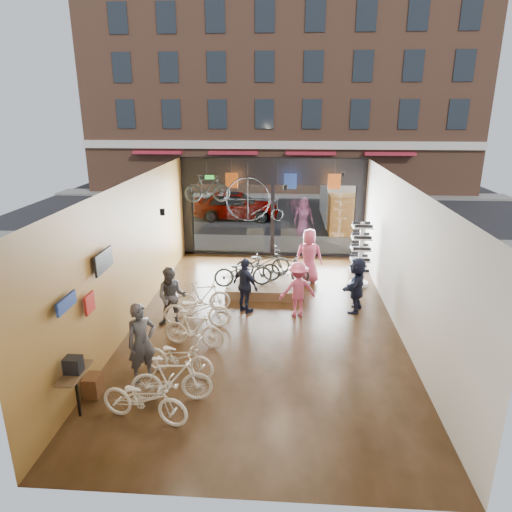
# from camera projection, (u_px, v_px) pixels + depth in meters

# --- Properties ---
(ground_plane) EXTENTS (7.00, 12.00, 0.04)m
(ground_plane) POSITION_uv_depth(u_px,v_px,m) (264.00, 322.00, 12.47)
(ground_plane) COLOR black
(ground_plane) RESTS_ON ground
(ceiling) EXTENTS (7.00, 12.00, 0.04)m
(ceiling) POSITION_uv_depth(u_px,v_px,m) (265.00, 181.00, 11.29)
(ceiling) COLOR black
(ceiling) RESTS_ON ground
(wall_left) EXTENTS (0.04, 12.00, 3.80)m
(wall_left) POSITION_uv_depth(u_px,v_px,m) (133.00, 252.00, 12.11)
(wall_left) COLOR #9E6B33
(wall_left) RESTS_ON ground
(wall_right) EXTENTS (0.04, 12.00, 3.80)m
(wall_right) POSITION_uv_depth(u_px,v_px,m) (402.00, 258.00, 11.65)
(wall_right) COLOR beige
(wall_right) RESTS_ON ground
(wall_back) EXTENTS (7.00, 0.04, 3.80)m
(wall_back) POSITION_uv_depth(u_px,v_px,m) (243.00, 391.00, 6.17)
(wall_back) COLOR beige
(wall_back) RESTS_ON ground
(storefront) EXTENTS (7.00, 0.26, 3.80)m
(storefront) POSITION_uv_depth(u_px,v_px,m) (273.00, 208.00, 17.57)
(storefront) COLOR black
(storefront) RESTS_ON ground
(exit_sign) EXTENTS (0.35, 0.06, 0.18)m
(exit_sign) POSITION_uv_depth(u_px,v_px,m) (210.00, 178.00, 17.26)
(exit_sign) COLOR #198C26
(exit_sign) RESTS_ON storefront
(street_road) EXTENTS (30.00, 18.00, 0.02)m
(street_road) POSITION_uv_depth(u_px,v_px,m) (277.00, 208.00, 26.71)
(street_road) COLOR black
(street_road) RESTS_ON ground
(sidewalk_near) EXTENTS (30.00, 2.40, 0.12)m
(sidewalk_near) POSITION_uv_depth(u_px,v_px,m) (273.00, 245.00, 19.28)
(sidewalk_near) COLOR slate
(sidewalk_near) RESTS_ON ground
(sidewalk_far) EXTENTS (30.00, 2.00, 0.12)m
(sidewalk_far) POSITION_uv_depth(u_px,v_px,m) (279.00, 195.00, 30.48)
(sidewalk_far) COLOR slate
(sidewalk_far) RESTS_ON ground
(opposite_building) EXTENTS (26.00, 5.00, 14.00)m
(opposite_building) POSITION_uv_depth(u_px,v_px,m) (281.00, 86.00, 30.71)
(opposite_building) COLOR brown
(opposite_building) RESTS_ON ground
(street_car) EXTENTS (4.41, 1.77, 1.50)m
(street_car) POSITION_uv_depth(u_px,v_px,m) (236.00, 205.00, 23.76)
(street_car) COLOR gray
(street_car) RESTS_ON street_road
(box_truck) EXTENTS (2.29, 6.88, 2.71)m
(box_truck) POSITION_uv_depth(u_px,v_px,m) (348.00, 198.00, 22.26)
(box_truck) COLOR silver
(box_truck) RESTS_ON street_road
(floor_bike_0) EXTENTS (1.83, 0.97, 0.91)m
(floor_bike_0) POSITION_uv_depth(u_px,v_px,m) (144.00, 399.00, 8.38)
(floor_bike_0) COLOR silver
(floor_bike_0) RESTS_ON ground_plane
(floor_bike_1) EXTENTS (1.65, 0.62, 0.97)m
(floor_bike_1) POSITION_uv_depth(u_px,v_px,m) (171.00, 379.00, 8.94)
(floor_bike_1) COLOR silver
(floor_bike_1) RESTS_ON ground_plane
(floor_bike_2) EXTENTS (1.74, 0.97, 0.87)m
(floor_bike_2) POSITION_uv_depth(u_px,v_px,m) (179.00, 357.00, 9.84)
(floor_bike_2) COLOR silver
(floor_bike_2) RESTS_ON ground_plane
(floor_bike_3) EXTENTS (1.60, 0.72, 0.93)m
(floor_bike_3) POSITION_uv_depth(u_px,v_px,m) (194.00, 329.00, 11.02)
(floor_bike_3) COLOR silver
(floor_bike_3) RESTS_ON ground_plane
(floor_bike_4) EXTENTS (1.80, 0.63, 0.95)m
(floor_bike_4) POSITION_uv_depth(u_px,v_px,m) (197.00, 310.00, 12.05)
(floor_bike_4) COLOR silver
(floor_bike_4) RESTS_ON ground_plane
(floor_bike_5) EXTENTS (1.63, 0.78, 0.94)m
(floor_bike_5) POSITION_uv_depth(u_px,v_px,m) (203.00, 297.00, 12.88)
(floor_bike_5) COLOR silver
(floor_bike_5) RESTS_ON ground_plane
(display_platform) EXTENTS (2.40, 1.80, 0.30)m
(display_platform) POSITION_uv_depth(u_px,v_px,m) (266.00, 286.00, 14.51)
(display_platform) COLOR brown
(display_platform) RESTS_ON ground_plane
(display_bike_left) EXTENTS (1.89, 1.00, 0.94)m
(display_bike_left) POSITION_uv_depth(u_px,v_px,m) (243.00, 271.00, 14.01)
(display_bike_left) COLOR black
(display_bike_left) RESTS_ON display_platform
(display_bike_mid) EXTENTS (1.58, 0.73, 0.91)m
(display_bike_mid) POSITION_uv_depth(u_px,v_px,m) (286.00, 269.00, 14.29)
(display_bike_mid) COLOR black
(display_bike_mid) RESTS_ON display_platform
(display_bike_right) EXTENTS (1.92, 1.07, 0.95)m
(display_bike_right) POSITION_uv_depth(u_px,v_px,m) (263.00, 263.00, 14.80)
(display_bike_right) COLOR black
(display_bike_right) RESTS_ON display_platform
(customer_0) EXTENTS (0.75, 0.73, 1.74)m
(customer_0) POSITION_uv_depth(u_px,v_px,m) (142.00, 342.00, 9.56)
(customer_0) COLOR #3F3F44
(customer_0) RESTS_ON ground_plane
(customer_1) EXTENTS (0.83, 0.67, 1.62)m
(customer_1) POSITION_uv_depth(u_px,v_px,m) (172.00, 297.00, 12.02)
(customer_1) COLOR #3F3F44
(customer_1) RESTS_ON ground_plane
(customer_2) EXTENTS (0.96, 0.92, 1.60)m
(customer_2) POSITION_uv_depth(u_px,v_px,m) (245.00, 286.00, 12.80)
(customer_2) COLOR #161C33
(customer_2) RESTS_ON ground_plane
(customer_3) EXTENTS (1.14, 0.84, 1.58)m
(customer_3) POSITION_uv_depth(u_px,v_px,m) (298.00, 289.00, 12.56)
(customer_3) COLOR #CC4C72
(customer_3) RESTS_ON ground_plane
(customer_4) EXTENTS (0.96, 0.70, 1.82)m
(customer_4) POSITION_uv_depth(u_px,v_px,m) (309.00, 256.00, 15.03)
(customer_4) COLOR #CC4C72
(customer_4) RESTS_ON ground_plane
(customer_5) EXTENTS (0.99, 1.56, 1.60)m
(customer_5) POSITION_uv_depth(u_px,v_px,m) (357.00, 285.00, 12.88)
(customer_5) COLOR #161C33
(customer_5) RESTS_ON ground_plane
(sunglasses_rack) EXTENTS (0.76, 0.69, 2.12)m
(sunglasses_rack) POSITION_uv_depth(u_px,v_px,m) (360.00, 254.00, 14.70)
(sunglasses_rack) COLOR white
(sunglasses_rack) RESTS_ON ground_plane
(wall_merch) EXTENTS (0.40, 2.40, 2.60)m
(wall_merch) POSITION_uv_depth(u_px,v_px,m) (84.00, 335.00, 8.96)
(wall_merch) COLOR navy
(wall_merch) RESTS_ON wall_left
(penny_farthing) EXTENTS (1.94, 0.06, 1.55)m
(penny_farthing) POSITION_uv_depth(u_px,v_px,m) (257.00, 201.00, 15.77)
(penny_farthing) COLOR black
(penny_farthing) RESTS_ON ceiling
(hung_bike) EXTENTS (1.64, 0.76, 0.95)m
(hung_bike) POSITION_uv_depth(u_px,v_px,m) (207.00, 188.00, 15.69)
(hung_bike) COLOR black
(hung_bike) RESTS_ON ceiling
(jersey_left) EXTENTS (0.45, 0.03, 0.55)m
(jersey_left) POSITION_uv_depth(u_px,v_px,m) (232.00, 180.00, 16.56)
(jersey_left) COLOR #CC5919
(jersey_left) RESTS_ON ceiling
(jersey_mid) EXTENTS (0.45, 0.03, 0.55)m
(jersey_mid) POSITION_uv_depth(u_px,v_px,m) (290.00, 181.00, 16.42)
(jersey_mid) COLOR #1E3F99
(jersey_mid) RESTS_ON ceiling
(jersey_right) EXTENTS (0.45, 0.03, 0.55)m
(jersey_right) POSITION_uv_depth(u_px,v_px,m) (334.00, 182.00, 16.32)
(jersey_right) COLOR #CC5919
(jersey_right) RESTS_ON ceiling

